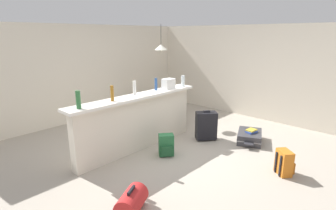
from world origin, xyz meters
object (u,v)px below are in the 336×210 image
Objects in this scene: bottle_green at (78,100)px; suitcase_upright_black at (206,125)px; suitcase_flat_charcoal at (249,137)px; backpack_green at (166,145)px; bottle_amber at (112,93)px; bottle_blue at (156,84)px; grocery_bag at (168,84)px; duffel_bag_red at (132,202)px; bottle_white at (134,88)px; dining_chair_near_partition at (171,105)px; dining_table at (159,96)px; bottle_clear at (183,81)px; pendant_lamp at (161,47)px; book_stack at (251,131)px; backpack_orange at (284,163)px.

bottle_green is 0.44× the size of suitcase_upright_black.
bottle_green is 3.62m from suitcase_flat_charcoal.
bottle_green is 0.70× the size of backpack_green.
bottle_amber is 1.07× the size of bottle_blue.
grocery_bag reaches higher than duffel_bag_red.
bottle_amber is 0.61m from bottle_white.
backpack_green is at bearing -140.60° from dining_chair_near_partition.
bottle_amber is at bearing 61.35° from duffel_bag_red.
dining_table is 1.95× the size of duffel_bag_red.
bottle_clear reaches higher than duffel_bag_red.
pendant_lamp is at bearing 76.68° from suitcase_upright_black.
backpack_green is at bearing 174.90° from suitcase_upright_black.
bottle_white is 0.58m from bottle_blue.
book_stack is at bearing -85.07° from dining_table.
pendant_lamp is 2.43m from suitcase_upright_black.
backpack_orange is at bearing -96.99° from bottle_clear.
duffel_bag_red is at bearing -147.32° from grocery_bag.
suitcase_flat_charcoal is (1.86, -1.58, -1.13)m from bottle_white.
duffel_bag_red is (-1.96, -1.54, -1.09)m from bottle_blue.
bottle_clear is 0.59× the size of backpack_orange.
grocery_bag is 0.38× the size of pendant_lamp.
bottle_green is at bearing 84.91° from duffel_bag_red.
bottle_white is at bearing 179.31° from bottle_blue.
bottle_white is at bearing 147.45° from suitcase_upright_black.
bottle_clear is 0.41m from grocery_bag.
bottle_green reaches higher than suitcase_flat_charcoal.
dining_chair_near_partition is 1.39× the size of suitcase_upright_black.
bottle_blue is at bearing -137.36° from dining_table.
bottle_clear is (1.26, -0.18, -0.01)m from bottle_white.
pendant_lamp is at bearing 24.74° from bottle_amber.
dining_table is (2.23, 1.07, -0.60)m from bottle_amber.
backpack_green is (-1.39, -1.14, -0.31)m from dining_chair_near_partition.
bottle_green is at bearing 178.97° from bottle_clear.
bottle_green is 1.85m from backpack_green.
backpack_orange is (-0.89, -1.06, 0.09)m from suitcase_flat_charcoal.
backpack_green is at bearing 153.53° from suitcase_flat_charcoal.
backpack_orange is at bearing -100.42° from suitcase_upright_black.
grocery_bag is 2.05m from book_stack.
grocery_bag is 1.10m from dining_chair_near_partition.
backpack_green is at bearing -139.46° from grocery_bag.
backpack_orange is (-0.56, -3.05, -0.31)m from dining_chair_near_partition.
bottle_white reaches higher than book_stack.
grocery_bag is 2.10m from suitcase_flat_charcoal.
backpack_green is (1.40, -0.59, -1.05)m from bottle_green.
pendant_lamp is (0.45, 1.13, 0.69)m from bottle_clear.
book_stack is at bearing -67.68° from bottle_clear.
suitcase_upright_black is at bearing -103.32° from pendant_lamp.
pendant_lamp reaches higher than grocery_bag.
bottle_amber is 1.97m from duffel_bag_red.
bottle_clear is at bearing 112.97° from suitcase_flat_charcoal.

